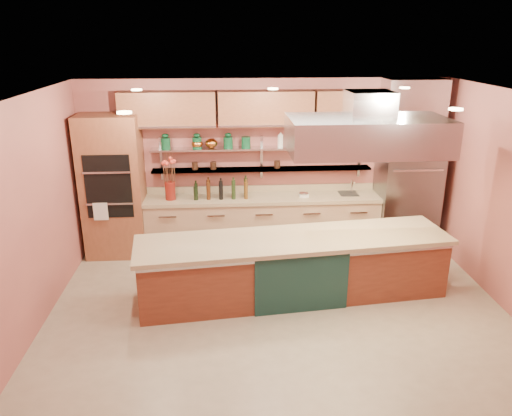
{
  "coord_description": "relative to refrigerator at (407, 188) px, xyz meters",
  "views": [
    {
      "loc": [
        -0.68,
        -5.58,
        3.48
      ],
      "look_at": [
        -0.24,
        1.0,
        1.15
      ],
      "focal_mm": 35.0,
      "sensor_mm": 36.0,
      "label": 1
    }
  ],
  "objects": [
    {
      "name": "kitchen_scale",
      "position": [
        -1.73,
        0.01,
        -0.08
      ],
      "size": [
        0.18,
        0.16,
        0.08
      ],
      "primitive_type": "cube",
      "rotation": [
        0.0,
        0.0,
        -0.36
      ],
      "color": "silver",
      "rests_on": "back_counter"
    },
    {
      "name": "ceiling",
      "position": [
        -2.35,
        -2.14,
        1.75
      ],
      "size": [
        6.0,
        5.0,
        0.02
      ],
      "primitive_type": "cube",
      "color": "black",
      "rests_on": "wall_back"
    },
    {
      "name": "refrigerator",
      "position": [
        0.0,
        0.0,
        0.0
      ],
      "size": [
        0.95,
        0.72,
        2.1
      ],
      "primitive_type": "cube",
      "color": "slate",
      "rests_on": "floor"
    },
    {
      "name": "island",
      "position": [
        -2.1,
        -1.57,
        -0.62
      ],
      "size": [
        4.23,
        1.37,
        0.87
      ],
      "primitive_type": "cube",
      "rotation": [
        0.0,
        0.0,
        0.11
      ],
      "color": "brown",
      "rests_on": "floor"
    },
    {
      "name": "bar_faucet",
      "position": [
        -0.91,
        0.11,
        -0.0
      ],
      "size": [
        0.04,
        0.04,
        0.24
      ],
      "primitive_type": "cylinder",
      "rotation": [
        0.0,
        0.0,
        0.43
      ],
      "color": "white",
      "rests_on": "back_counter"
    },
    {
      "name": "flower_vase",
      "position": [
        -3.9,
        0.01,
        0.03
      ],
      "size": [
        0.18,
        0.18,
        0.29
      ],
      "primitive_type": "cylinder",
      "rotation": [
        0.0,
        0.0,
        -0.12
      ],
      "color": "maroon",
      "rests_on": "back_counter"
    },
    {
      "name": "green_canister",
      "position": [
        -2.66,
        0.23,
        0.75
      ],
      "size": [
        0.18,
        0.18,
        0.18
      ],
      "primitive_type": "cylinder",
      "rotation": [
        0.0,
        0.0,
        -0.22
      ],
      "color": "#0D3F22",
      "rests_on": "wall_shelf_upper"
    },
    {
      "name": "wall_front",
      "position": [
        -2.35,
        -4.64,
        0.35
      ],
      "size": [
        6.0,
        0.04,
        2.8
      ],
      "primitive_type": "cube",
      "color": "#A8584F",
      "rests_on": "floor"
    },
    {
      "name": "wall_back",
      "position": [
        -2.35,
        0.36,
        0.35
      ],
      "size": [
        6.0,
        0.04,
        2.8
      ],
      "primitive_type": "cube",
      "color": "#A8584F",
      "rests_on": "floor"
    },
    {
      "name": "wall_left",
      "position": [
        -5.35,
        -2.14,
        0.35
      ],
      "size": [
        0.04,
        5.0,
        2.8
      ],
      "primitive_type": "cube",
      "color": "#A8584F",
      "rests_on": "floor"
    },
    {
      "name": "floor",
      "position": [
        -2.35,
        -2.14,
        -1.06
      ],
      "size": [
        6.0,
        5.0,
        0.02
      ],
      "primitive_type": "cube",
      "color": "tan",
      "rests_on": "ground"
    },
    {
      "name": "oven_stack",
      "position": [
        -4.8,
        0.04,
        0.1
      ],
      "size": [
        0.95,
        0.64,
        2.3
      ],
      "primitive_type": "cube",
      "color": "brown",
      "rests_on": "floor"
    },
    {
      "name": "wall_shelf_upper",
      "position": [
        -2.4,
        0.23,
        0.65
      ],
      "size": [
        3.6,
        0.26,
        0.03
      ],
      "primitive_type": "cube",
      "color": "#B9BBC0",
      "rests_on": "wall_back"
    },
    {
      "name": "wall_shelf_lower",
      "position": [
        -2.4,
        0.23,
        0.3
      ],
      "size": [
        3.6,
        0.26,
        0.03
      ],
      "primitive_type": "cube",
      "color": "#B9BBC0",
      "rests_on": "wall_back"
    },
    {
      "name": "ceiling_downlights",
      "position": [
        -2.35,
        -1.94,
        1.72
      ],
      "size": [
        4.0,
        2.8,
        0.02
      ],
      "primitive_type": "cube",
      "color": "#FFE5A5",
      "rests_on": "ceiling"
    },
    {
      "name": "upper_cabinets",
      "position": [
        -2.35,
        0.18,
        1.3
      ],
      "size": [
        4.6,
        0.36,
        0.55
      ],
      "primitive_type": "cube",
      "color": "brown",
      "rests_on": "wall_back"
    },
    {
      "name": "range_hood",
      "position": [
        -1.2,
        -1.57,
        1.2
      ],
      "size": [
        2.0,
        1.0,
        0.45
      ],
      "primitive_type": "cube",
      "color": "#B9BBC0",
      "rests_on": "ceiling"
    },
    {
      "name": "copper_kettle",
      "position": [
        -3.22,
        0.23,
        0.74
      ],
      "size": [
        0.26,
        0.26,
        0.16
      ],
      "primitive_type": "ellipsoid",
      "rotation": [
        0.0,
        0.0,
        0.36
      ],
      "color": "#C4722D",
      "rests_on": "wall_shelf_upper"
    },
    {
      "name": "back_counter",
      "position": [
        -2.4,
        0.06,
        -0.58
      ],
      "size": [
        3.84,
        0.64,
        0.93
      ],
      "primitive_type": "cube",
      "color": "tan",
      "rests_on": "floor"
    },
    {
      "name": "oil_bottle_cluster",
      "position": [
        -3.08,
        0.01,
        0.03
      ],
      "size": [
        0.97,
        0.47,
        0.3
      ],
      "primitive_type": "cube",
      "rotation": [
        0.0,
        0.0,
        -0.23
      ],
      "color": "black",
      "rests_on": "back_counter"
    }
  ]
}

